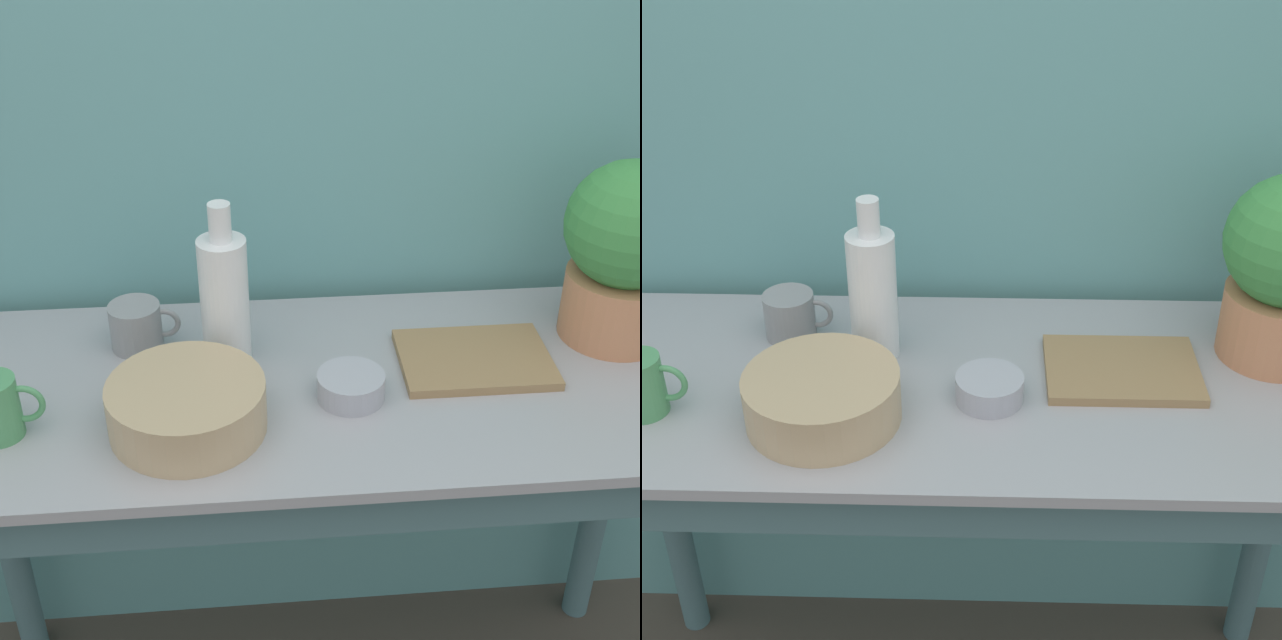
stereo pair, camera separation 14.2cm
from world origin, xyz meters
TOP-DOWN VIEW (x-y plane):
  - wall_back at (0.00, 0.61)m, footprint 6.00×0.05m
  - counter_table at (0.00, 0.25)m, footprint 1.40×0.55m
  - potted_plant at (0.53, 0.38)m, footprint 0.22×0.22m
  - bowl_wash_large at (-0.21, 0.17)m, footprint 0.24×0.24m
  - bottle_tall at (-0.15, 0.36)m, footprint 0.08×0.08m
  - mug_grey at (-0.31, 0.41)m, footprint 0.12×0.09m
  - bowl_small_steel at (0.05, 0.23)m, footprint 0.11×0.11m
  - tray_board at (0.27, 0.31)m, footprint 0.26×0.19m

SIDE VIEW (x-z plane):
  - counter_table at x=0.00m, z-range 0.25..1.14m
  - tray_board at x=0.27m, z-range 0.89..0.91m
  - bowl_small_steel at x=0.05m, z-range 0.89..0.93m
  - bowl_wash_large at x=-0.21m, z-range 0.89..0.97m
  - mug_grey at x=-0.31m, z-range 0.89..0.97m
  - bottle_tall at x=-0.15m, z-range 0.87..1.16m
  - potted_plant at x=0.53m, z-range 0.90..1.23m
  - wall_back at x=0.00m, z-range 0.00..2.40m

